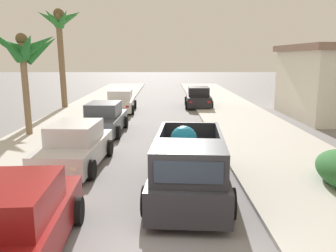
{
  "coord_description": "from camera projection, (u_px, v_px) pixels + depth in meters",
  "views": [
    {
      "loc": [
        0.24,
        -5.87,
        3.81
      ],
      "look_at": [
        0.37,
        7.05,
        1.2
      ],
      "focal_mm": 37.01,
      "sensor_mm": 36.0,
      "label": 1
    }
  ],
  "objects": [
    {
      "name": "car_left_far",
      "position": [
        121.0,
        101.0,
        24.16
      ],
      "size": [
        2.09,
        4.29,
        1.54
      ],
      "color": "silver",
      "rests_on": "ground"
    },
    {
      "name": "sidewalk_left",
      "position": [
        67.0,
        129.0,
        18.21
      ],
      "size": [
        4.78,
        60.0,
        0.12
      ],
      "primitive_type": "cube",
      "color": "beige",
      "rests_on": "ground"
    },
    {
      "name": "palm_tree_left_mid",
      "position": [
        60.0,
        29.0,
        24.42
      ],
      "size": [
        3.22,
        3.25,
        7.12
      ],
      "color": "brown",
      "rests_on": "ground"
    },
    {
      "name": "sidewalk_right",
      "position": [
        252.0,
        128.0,
        18.31
      ],
      "size": [
        4.78,
        60.0,
        0.12
      ],
      "primitive_type": "cube",
      "color": "beige",
      "rests_on": "ground"
    },
    {
      "name": "palm_tree_left_fore",
      "position": [
        23.0,
        50.0,
        16.0
      ],
      "size": [
        3.57,
        3.26,
        4.96
      ],
      "color": "#846B4C",
      "rests_on": "ground"
    },
    {
      "name": "curb_right",
      "position": [
        234.0,
        129.0,
        18.3
      ],
      "size": [
        0.16,
        60.0,
        0.1
      ],
      "primitive_type": "cube",
      "color": "silver",
      "rests_on": "ground"
    },
    {
      "name": "curb_left",
      "position": [
        86.0,
        129.0,
        18.22
      ],
      "size": [
        0.16,
        60.0,
        0.1
      ],
      "primitive_type": "cube",
      "color": "silver",
      "rests_on": "ground"
    },
    {
      "name": "car_left_near",
      "position": [
        14.0,
        224.0,
        6.52
      ],
      "size": [
        2.19,
        4.33,
        1.54
      ],
      "color": "maroon",
      "rests_on": "ground"
    },
    {
      "name": "car_right_near",
      "position": [
        198.0,
        98.0,
        26.4
      ],
      "size": [
        2.16,
        4.32,
        1.54
      ],
      "color": "black",
      "rests_on": "ground"
    },
    {
      "name": "car_right_mid",
      "position": [
        75.0,
        146.0,
        12.11
      ],
      "size": [
        2.21,
        4.34,
        1.54
      ],
      "color": "silver",
      "rests_on": "ground"
    },
    {
      "name": "pickup_truck",
      "position": [
        189.0,
        168.0,
        9.47
      ],
      "size": [
        2.51,
        5.34,
        1.8
      ],
      "color": "#28282D",
      "rests_on": "ground"
    },
    {
      "name": "car_left_mid",
      "position": [
        104.0,
        119.0,
        17.39
      ],
      "size": [
        2.14,
        4.31,
        1.54
      ],
      "color": "#474C56",
      "rests_on": "ground"
    }
  ]
}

